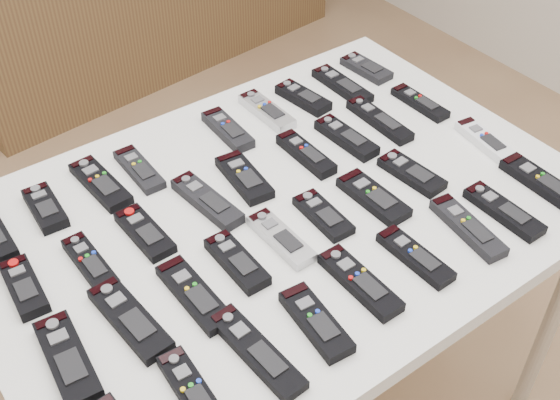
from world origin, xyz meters
TOP-DOWN VIEW (x-y plane):
  - ground at (0.00, 0.00)m, footprint 4.00×4.00m
  - table at (0.01, -0.09)m, footprint 1.25×0.88m
  - remote_1 at (-0.39, 0.19)m, footprint 0.06×0.14m
  - remote_2 at (-0.26, 0.19)m, footprint 0.07×0.19m
  - remote_3 at (-0.17, 0.19)m, footprint 0.05×0.16m
  - remote_4 at (0.07, 0.19)m, footprint 0.06×0.17m
  - remote_5 at (0.18, 0.20)m, footprint 0.05×0.17m
  - remote_6 at (0.29, 0.20)m, footprint 0.07×0.16m
  - remote_7 at (0.41, 0.18)m, footprint 0.05×0.19m
  - remote_8 at (0.51, 0.21)m, footprint 0.07×0.15m
  - remote_9 at (-0.50, 0.00)m, footprint 0.06×0.15m
  - remote_10 at (-0.38, -0.01)m, footprint 0.05×0.16m
  - remote_11 at (-0.25, 0.00)m, footprint 0.06×0.16m
  - remote_12 at (-0.11, 0.01)m, footprint 0.07×0.19m
  - remote_13 at (-0.00, 0.03)m, footprint 0.08×0.17m
  - remote_14 at (0.16, 0.01)m, footprint 0.05×0.17m
  - remote_15 at (0.27, 0.01)m, footprint 0.06×0.17m
  - remote_16 at (0.38, 0.01)m, footprint 0.05×0.20m
  - remote_17 at (0.51, 0.01)m, footprint 0.05×0.16m
  - remote_18 at (-0.50, -0.19)m, footprint 0.08×0.19m
  - remote_19 at (-0.38, -0.18)m, footprint 0.07×0.20m
  - remote_20 at (-0.26, -0.19)m, footprint 0.06×0.19m
  - remote_21 at (-0.15, -0.17)m, footprint 0.05×0.16m
  - remote_22 at (-0.05, -0.17)m, footprint 0.05×0.17m
  - remote_23 at (0.06, -0.17)m, footprint 0.06×0.15m
  - remote_24 at (0.18, -0.19)m, footprint 0.06×0.17m
  - remote_25 at (0.30, -0.18)m, footprint 0.07×0.16m
  - remote_26 at (0.52, -0.19)m, footprint 0.07×0.17m
  - remote_28 at (-0.37, -0.37)m, footprint 0.06×0.18m
  - remote_29 at (-0.24, -0.36)m, footprint 0.06×0.21m
  - remote_30 at (-0.12, -0.37)m, footprint 0.07×0.17m
  - remote_31 at (0.00, -0.35)m, footprint 0.05×0.19m
  - remote_32 at (0.13, -0.36)m, footprint 0.05×0.17m
  - remote_33 at (0.27, -0.37)m, footprint 0.07×0.19m
  - remote_34 at (0.37, -0.38)m, footprint 0.05×0.18m
  - remote_35 at (0.50, -0.37)m, footprint 0.06×0.20m

SIDE VIEW (x-z plane):
  - ground at x=0.00m, z-range 0.00..0.00m
  - table at x=0.01m, z-range 0.33..1.11m
  - remote_3 at x=-0.17m, z-range 0.78..0.80m
  - remote_17 at x=0.51m, z-range 0.78..0.80m
  - remote_23 at x=0.06m, z-range 0.78..0.80m
  - remote_8 at x=0.51m, z-range 0.78..0.80m
  - remote_2 at x=-0.26m, z-range 0.78..0.80m
  - remote_7 at x=0.41m, z-range 0.78..0.80m
  - remote_11 at x=-0.25m, z-range 0.78..0.80m
  - remote_20 at x=-0.26m, z-range 0.78..0.80m
  - remote_22 at x=-0.05m, z-range 0.78..0.80m
  - remote_25 at x=0.30m, z-range 0.78..0.80m
  - remote_29 at x=-0.24m, z-range 0.78..0.80m
  - remote_26 at x=0.52m, z-range 0.78..0.80m
  - remote_16 at x=0.38m, z-range 0.78..0.80m
  - remote_32 at x=0.13m, z-range 0.78..0.80m
  - remote_10 at x=-0.38m, z-range 0.78..0.80m
  - remote_19 at x=-0.38m, z-range 0.78..0.80m
  - remote_34 at x=0.37m, z-range 0.78..0.80m
  - remote_13 at x=0.00m, z-range 0.78..0.80m
  - remote_28 at x=-0.37m, z-range 0.78..0.80m
  - remote_24 at x=0.18m, z-range 0.78..0.80m
  - remote_4 at x=0.07m, z-range 0.78..0.80m
  - remote_1 at x=-0.39m, z-range 0.78..0.80m
  - remote_6 at x=0.29m, z-range 0.78..0.80m
  - remote_5 at x=0.18m, z-range 0.78..0.80m
  - remote_35 at x=0.50m, z-range 0.78..0.80m
  - remote_33 at x=0.27m, z-range 0.78..0.80m
  - remote_31 at x=0.00m, z-range 0.78..0.80m
  - remote_9 at x=-0.50m, z-range 0.78..0.80m
  - remote_15 at x=0.27m, z-range 0.78..0.80m
  - remote_30 at x=-0.12m, z-range 0.78..0.80m
  - remote_21 at x=-0.15m, z-range 0.78..0.80m
  - remote_12 at x=-0.11m, z-range 0.78..0.80m
  - remote_14 at x=0.16m, z-range 0.78..0.80m
  - remote_18 at x=-0.50m, z-range 0.78..0.80m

